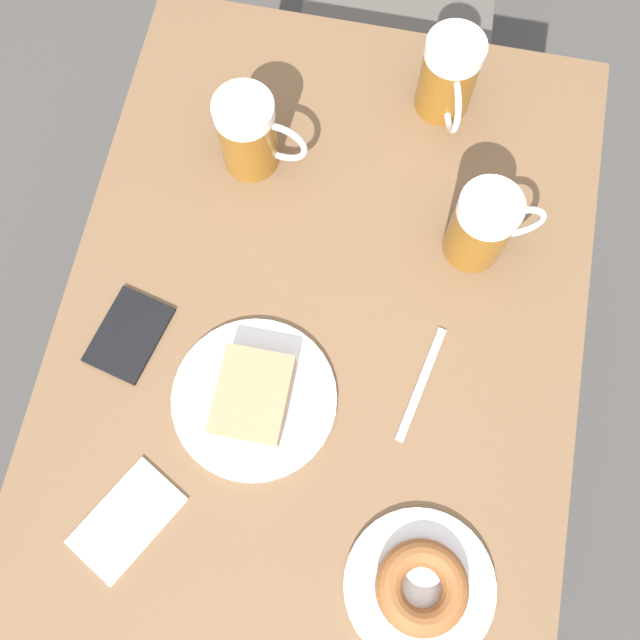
{
  "coord_description": "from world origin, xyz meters",
  "views": [
    {
      "loc": [
        0.06,
        -0.29,
        1.71
      ],
      "look_at": [
        0.0,
        0.0,
        0.72
      ],
      "focal_mm": 40.0,
      "sensor_mm": 36.0,
      "label": 1
    }
  ],
  "objects_px": {
    "plate_with_donut": "(421,587)",
    "beer_mug_left": "(483,226)",
    "passport_near_edge": "(129,335)",
    "beer_mug_right": "(250,134)",
    "beer_mug_center": "(449,77)",
    "napkin_folded": "(127,520)",
    "plate_with_cake": "(254,397)",
    "fork": "(421,384)"
  },
  "relations": [
    {
      "from": "beer_mug_left",
      "to": "napkin_folded",
      "type": "xyz_separation_m",
      "value": [
        -0.41,
        -0.49,
        -0.07
      ]
    },
    {
      "from": "plate_with_cake",
      "to": "beer_mug_left",
      "type": "bearing_deg",
      "value": 46.98
    },
    {
      "from": "beer_mug_center",
      "to": "passport_near_edge",
      "type": "xyz_separation_m",
      "value": [
        -0.39,
        -0.47,
        -0.07
      ]
    },
    {
      "from": "plate_with_cake",
      "to": "fork",
      "type": "bearing_deg",
      "value": 16.42
    },
    {
      "from": "plate_with_cake",
      "to": "napkin_folded",
      "type": "xyz_separation_m",
      "value": [
        -0.13,
        -0.2,
        -0.01
      ]
    },
    {
      "from": "beer_mug_right",
      "to": "passport_near_edge",
      "type": "xyz_separation_m",
      "value": [
        -0.11,
        -0.32,
        -0.07
      ]
    },
    {
      "from": "fork",
      "to": "beer_mug_left",
      "type": "bearing_deg",
      "value": 78.74
    },
    {
      "from": "plate_with_cake",
      "to": "fork",
      "type": "xyz_separation_m",
      "value": [
        0.23,
        0.07,
        -0.02
      ]
    },
    {
      "from": "plate_with_donut",
      "to": "napkin_folded",
      "type": "xyz_separation_m",
      "value": [
        -0.4,
        0.01,
        -0.02
      ]
    },
    {
      "from": "beer_mug_left",
      "to": "beer_mug_right",
      "type": "distance_m",
      "value": 0.37
    },
    {
      "from": "beer_mug_center",
      "to": "beer_mug_right",
      "type": "xyz_separation_m",
      "value": [
        -0.28,
        -0.16,
        0.0
      ]
    },
    {
      "from": "plate_with_donut",
      "to": "beer_mug_right",
      "type": "height_order",
      "value": "beer_mug_right"
    },
    {
      "from": "plate_with_cake",
      "to": "beer_mug_center",
      "type": "bearing_deg",
      "value": 70.21
    },
    {
      "from": "napkin_folded",
      "to": "beer_mug_center",
      "type": "bearing_deg",
      "value": 65.96
    },
    {
      "from": "beer_mug_center",
      "to": "beer_mug_right",
      "type": "height_order",
      "value": "same"
    },
    {
      "from": "plate_with_donut",
      "to": "fork",
      "type": "bearing_deg",
      "value": 98.22
    },
    {
      "from": "beer_mug_right",
      "to": "napkin_folded",
      "type": "relative_size",
      "value": 0.84
    },
    {
      "from": "napkin_folded",
      "to": "fork",
      "type": "xyz_separation_m",
      "value": [
        0.36,
        0.26,
        -0.0
      ]
    },
    {
      "from": "fork",
      "to": "plate_with_donut",
      "type": "bearing_deg",
      "value": -81.78
    },
    {
      "from": "plate_with_cake",
      "to": "plate_with_donut",
      "type": "distance_m",
      "value": 0.34
    },
    {
      "from": "plate_with_donut",
      "to": "passport_near_edge",
      "type": "bearing_deg",
      "value": 151.08
    },
    {
      "from": "plate_with_donut",
      "to": "napkin_folded",
      "type": "distance_m",
      "value": 0.4
    },
    {
      "from": "plate_with_donut",
      "to": "beer_mug_left",
      "type": "xyz_separation_m",
      "value": [
        0.01,
        0.5,
        0.05
      ]
    },
    {
      "from": "plate_with_donut",
      "to": "beer_mug_right",
      "type": "xyz_separation_m",
      "value": [
        -0.35,
        0.58,
        0.05
      ]
    },
    {
      "from": "fork",
      "to": "plate_with_cake",
      "type": "bearing_deg",
      "value": -163.58
    },
    {
      "from": "passport_near_edge",
      "to": "plate_with_cake",
      "type": "bearing_deg",
      "value": -15.9
    },
    {
      "from": "beer_mug_left",
      "to": "fork",
      "type": "bearing_deg",
      "value": -101.26
    },
    {
      "from": "beer_mug_left",
      "to": "plate_with_donut",
      "type": "bearing_deg",
      "value": -90.71
    },
    {
      "from": "napkin_folded",
      "to": "plate_with_cake",
      "type": "bearing_deg",
      "value": 55.77
    },
    {
      "from": "plate_with_donut",
      "to": "beer_mug_center",
      "type": "bearing_deg",
      "value": 96.02
    },
    {
      "from": "plate_with_cake",
      "to": "napkin_folded",
      "type": "bearing_deg",
      "value": -124.23
    },
    {
      "from": "beer_mug_left",
      "to": "beer_mug_center",
      "type": "bearing_deg",
      "value": 109.43
    },
    {
      "from": "beer_mug_right",
      "to": "passport_near_edge",
      "type": "height_order",
      "value": "beer_mug_right"
    },
    {
      "from": "beer_mug_right",
      "to": "fork",
      "type": "height_order",
      "value": "beer_mug_right"
    },
    {
      "from": "fork",
      "to": "passport_near_edge",
      "type": "height_order",
      "value": "passport_near_edge"
    },
    {
      "from": "beer_mug_center",
      "to": "passport_near_edge",
      "type": "bearing_deg",
      "value": -129.57
    },
    {
      "from": "plate_with_donut",
      "to": "passport_near_edge",
      "type": "height_order",
      "value": "plate_with_donut"
    },
    {
      "from": "napkin_folded",
      "to": "beer_mug_right",
      "type": "bearing_deg",
      "value": 85.26
    },
    {
      "from": "beer_mug_center",
      "to": "napkin_folded",
      "type": "distance_m",
      "value": 0.8
    },
    {
      "from": "napkin_folded",
      "to": "passport_near_edge",
      "type": "bearing_deg",
      "value": 104.93
    },
    {
      "from": "plate_with_cake",
      "to": "plate_with_donut",
      "type": "height_order",
      "value": "plate_with_cake"
    },
    {
      "from": "passport_near_edge",
      "to": "beer_mug_right",
      "type": "bearing_deg",
      "value": 70.2
    }
  ]
}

